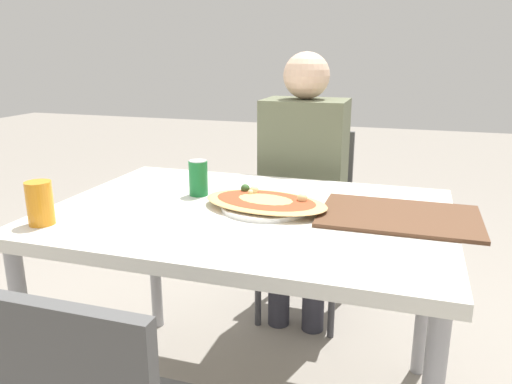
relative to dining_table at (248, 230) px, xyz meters
name	(u,v)px	position (x,y,z in m)	size (l,w,h in m)	color
dining_table	(248,230)	(0.00, 0.00, 0.00)	(1.26, 0.90, 0.74)	silver
chair_far_seated	(307,212)	(0.04, 0.78, -0.17)	(0.40, 0.40, 0.87)	#4C4C4C
person_seated	(303,171)	(0.04, 0.67, 0.05)	(0.36, 0.28, 1.23)	#2D2D38
pizza_main	(265,203)	(0.05, 0.03, 0.09)	(0.45, 0.32, 0.06)	white
soda_can	(198,178)	(-0.22, 0.11, 0.13)	(0.07, 0.07, 0.12)	#197233
drink_glass	(40,203)	(-0.53, -0.31, 0.13)	(0.08, 0.08, 0.13)	orange
serving_tray	(399,216)	(0.47, 0.07, 0.08)	(0.47, 0.33, 0.01)	brown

